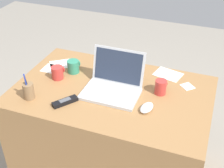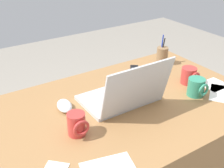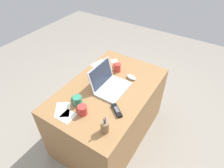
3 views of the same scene
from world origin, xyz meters
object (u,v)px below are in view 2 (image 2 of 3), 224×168
at_px(coffee_mug_white, 197,87).
at_px(coffee_mug_tall, 77,124).
at_px(coffee_mug_spare, 189,76).
at_px(computer_mouse, 64,106).
at_px(laptop, 124,94).
at_px(pen_holder, 162,56).
at_px(cordless_phone, 134,73).

bearing_deg(coffee_mug_white, coffee_mug_tall, -3.63).
bearing_deg(coffee_mug_white, coffee_mug_spare, -120.29).
distance_m(computer_mouse, coffee_mug_tall, 0.20).
relative_size(computer_mouse, coffee_mug_spare, 1.24).
relative_size(laptop, pen_holder, 1.96).
bearing_deg(coffee_mug_white, computer_mouse, -21.90).
xyz_separation_m(cordless_phone, pen_holder, (-0.23, -0.03, 0.04)).
relative_size(computer_mouse, coffee_mug_tall, 1.19).
bearing_deg(pen_holder, cordless_phone, 7.39).
height_order(coffee_mug_white, cordless_phone, coffee_mug_white).
bearing_deg(coffee_mug_spare, coffee_mug_white, 59.71).
bearing_deg(pen_holder, coffee_mug_white, 73.17).
bearing_deg(cordless_phone, coffee_mug_white, 108.28).
bearing_deg(pen_holder, coffee_mug_tall, 24.50).
bearing_deg(laptop, cordless_phone, -135.50).
distance_m(coffee_mug_white, pen_holder, 0.39).
height_order(coffee_mug_spare, cordless_phone, coffee_mug_spare).
distance_m(cordless_phone, pen_holder, 0.23).
height_order(coffee_mug_white, coffee_mug_tall, coffee_mug_tall).
bearing_deg(coffee_mug_white, pen_holder, -106.83).
bearing_deg(coffee_mug_spare, pen_holder, -100.61).
bearing_deg(coffee_mug_tall, coffee_mug_spare, -174.23).
bearing_deg(laptop, coffee_mug_white, 159.69).
distance_m(laptop, coffee_mug_tall, 0.29).
bearing_deg(computer_mouse, coffee_mug_spare, -179.11).
height_order(computer_mouse, cordless_phone, computer_mouse).
bearing_deg(coffee_mug_tall, computer_mouse, -100.06).
distance_m(coffee_mug_tall, coffee_mug_spare, 0.68).
height_order(computer_mouse, coffee_mug_spare, coffee_mug_spare).
xyz_separation_m(coffee_mug_spare, cordless_phone, (0.18, -0.23, -0.03)).
xyz_separation_m(computer_mouse, coffee_mug_spare, (-0.65, 0.13, 0.03)).
relative_size(coffee_mug_white, coffee_mug_tall, 0.99).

